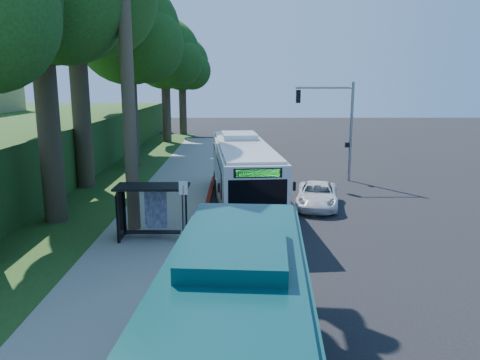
{
  "coord_description": "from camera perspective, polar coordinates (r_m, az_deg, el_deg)",
  "views": [
    {
      "loc": [
        -3.27,
        -22.99,
        7.01
      ],
      "look_at": [
        -3.12,
        1.0,
        1.95
      ],
      "focal_mm": 35.0,
      "sensor_mm": 36.0,
      "label": 1
    }
  ],
  "objects": [
    {
      "name": "ground",
      "position": [
        24.26,
        7.43,
        -4.99
      ],
      "size": [
        140.0,
        140.0,
        0.0
      ],
      "primitive_type": "plane",
      "color": "black",
      "rests_on": "ground"
    },
    {
      "name": "sidewalk",
      "position": [
        24.36,
        -9.91,
        -4.86
      ],
      "size": [
        4.5,
        70.0,
        0.12
      ],
      "primitive_type": "cube",
      "color": "gray",
      "rests_on": "ground"
    },
    {
      "name": "red_curb",
      "position": [
        20.3,
        -5.28,
        -8.16
      ],
      "size": [
        0.25,
        30.0,
        0.13
      ],
      "primitive_type": "cube",
      "color": "#9D1F11",
      "rests_on": "ground"
    },
    {
      "name": "grass_verge",
      "position": [
        30.45,
        -19.0,
        -2.01
      ],
      "size": [
        8.0,
        70.0,
        0.06
      ],
      "primitive_type": "cube",
      "color": "#234719",
      "rests_on": "ground"
    },
    {
      "name": "bus_shelter",
      "position": [
        21.18,
        -11.21,
        -2.56
      ],
      "size": [
        3.2,
        1.51,
        2.55
      ],
      "color": "black",
      "rests_on": "ground"
    },
    {
      "name": "stop_sign_pole",
      "position": [
        18.78,
        -6.88,
        -3.4
      ],
      "size": [
        0.35,
        0.06,
        3.17
      ],
      "color": "gray",
      "rests_on": "ground"
    },
    {
      "name": "traffic_signal_pole",
      "position": [
        33.84,
        11.76,
        7.28
      ],
      "size": [
        4.1,
        0.3,
        7.0
      ],
      "color": "gray",
      "rests_on": "ground"
    },
    {
      "name": "tree_2",
      "position": [
        40.07,
        -13.36,
        16.56
      ],
      "size": [
        8.82,
        8.4,
        15.12
      ],
      "color": "#382B1E",
      "rests_on": "ground"
    },
    {
      "name": "tree_3",
      "position": [
        48.41,
        -13.66,
        17.48
      ],
      "size": [
        10.08,
        9.6,
        17.28
      ],
      "color": "#382B1E",
      "rests_on": "ground"
    },
    {
      "name": "tree_4",
      "position": [
        55.64,
        -9.06,
        14.57
      ],
      "size": [
        8.4,
        8.0,
        14.14
      ],
      "color": "#382B1E",
      "rests_on": "ground"
    },
    {
      "name": "tree_5",
      "position": [
        63.41,
        -7.03,
        13.59
      ],
      "size": [
        7.35,
        7.0,
        12.86
      ],
      "color": "#382B1E",
      "rests_on": "ground"
    },
    {
      "name": "white_bus",
      "position": [
        26.34,
        0.3,
        0.84
      ],
      "size": [
        3.98,
        13.63,
        4.0
      ],
      "rotation": [
        0.0,
        0.0,
        0.08
      ],
      "color": "silver",
      "rests_on": "ground"
    },
    {
      "name": "pickup",
      "position": [
        26.98,
        9.39,
        -1.83
      ],
      "size": [
        3.11,
        5.22,
        1.36
      ],
      "primitive_type": "imported",
      "rotation": [
        0.0,
        0.0,
        -0.18
      ],
      "color": "silver",
      "rests_on": "ground"
    }
  ]
}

